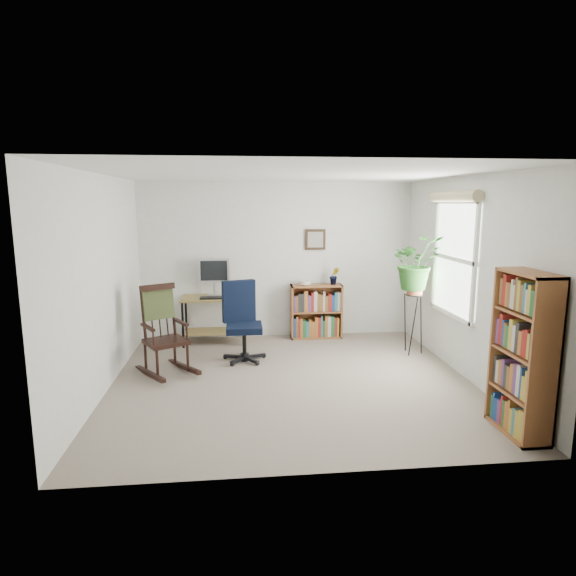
{
  "coord_description": "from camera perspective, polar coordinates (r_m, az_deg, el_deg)",
  "views": [
    {
      "loc": [
        -0.6,
        -5.4,
        2.09
      ],
      "look_at": [
        0.0,
        0.4,
        1.05
      ],
      "focal_mm": 30.0,
      "sensor_mm": 36.0,
      "label": 1
    }
  ],
  "objects": [
    {
      "name": "tall_bookshelf",
      "position": [
        4.83,
        26.08,
        -7.07
      ],
      "size": [
        0.28,
        0.66,
        1.5
      ],
      "primitive_type": null,
      "color": "brown",
      "rests_on": "floor"
    },
    {
      "name": "monitor",
      "position": [
        7.33,
        -8.75,
        1.3
      ],
      "size": [
        0.46,
        0.16,
        0.56
      ],
      "primitive_type": null,
      "color": "#ADACB1",
      "rests_on": "desk"
    },
    {
      "name": "framed_picture",
      "position": [
        7.49,
        3.26,
        5.75
      ],
      "size": [
        0.32,
        0.04,
        0.32
      ],
      "primitive_type": null,
      "color": "black",
      "rests_on": "wall_back"
    },
    {
      "name": "wall_back",
      "position": [
        7.48,
        -1.27,
        3.27
      ],
      "size": [
        4.2,
        0.0,
        2.4
      ],
      "primitive_type": "cube",
      "color": "silver",
      "rests_on": "ground"
    },
    {
      "name": "keyboard",
      "position": [
        7.12,
        -8.79,
        -1.15
      ],
      "size": [
        0.4,
        0.15,
        0.02
      ],
      "primitive_type": "cube",
      "color": "black",
      "rests_on": "desk"
    },
    {
      "name": "floor",
      "position": [
        5.82,
        0.41,
        -10.93
      ],
      "size": [
        4.2,
        4.0,
        0.0
      ],
      "primitive_type": "cube",
      "color": "gray",
      "rests_on": "ground"
    },
    {
      "name": "plant_stand",
      "position": [
        6.91,
        14.63,
        -3.6
      ],
      "size": [
        0.35,
        0.35,
        0.98
      ],
      "primitive_type": null,
      "rotation": [
        0.0,
        0.0,
        -0.34
      ],
      "color": "black",
      "rests_on": "floor"
    },
    {
      "name": "office_chair",
      "position": [
        6.4,
        -5.23,
        -3.97
      ],
      "size": [
        0.73,
        0.73,
        1.08
      ],
      "primitive_type": null,
      "rotation": [
        0.0,
        0.0,
        0.3
      ],
      "color": "black",
      "rests_on": "floor"
    },
    {
      "name": "potted_plant_small",
      "position": [
        7.47,
        5.5,
        0.84
      ],
      "size": [
        0.13,
        0.24,
        0.11
      ],
      "primitive_type": "imported",
      "color": "#265D20",
      "rests_on": "low_bookshelf"
    },
    {
      "name": "low_bookshelf",
      "position": [
        7.5,
        3.36,
        -2.77
      ],
      "size": [
        0.79,
        0.26,
        0.84
      ],
      "primitive_type": null,
      "color": "brown",
      "rests_on": "floor"
    },
    {
      "name": "desk",
      "position": [
        7.32,
        -8.67,
        -3.76
      ],
      "size": [
        0.97,
        0.54,
        0.7
      ],
      "primitive_type": null,
      "color": "olive",
      "rests_on": "floor"
    },
    {
      "name": "ceiling",
      "position": [
        5.44,
        0.45,
        13.38
      ],
      "size": [
        4.2,
        4.0,
        0.0
      ],
      "primitive_type": "cube",
      "color": "white",
      "rests_on": "ground"
    },
    {
      "name": "spider_plant",
      "position": [
        6.74,
        15.06,
        5.96
      ],
      "size": [
        1.69,
        1.88,
        1.46
      ],
      "primitive_type": "imported",
      "color": "#265D20",
      "rests_on": "plant_stand"
    },
    {
      "name": "rocking_chair",
      "position": [
        6.08,
        -14.32,
        -4.79
      ],
      "size": [
        0.98,
        1.12,
        1.12
      ],
      "primitive_type": null,
      "rotation": [
        0.0,
        0.0,
        0.52
      ],
      "color": "black",
      "rests_on": "floor"
    },
    {
      "name": "window",
      "position": [
        6.33,
        19.03,
        3.3
      ],
      "size": [
        0.12,
        1.2,
        1.5
      ],
      "primitive_type": null,
      "color": "white",
      "rests_on": "wall_right"
    },
    {
      "name": "wall_right",
      "position": [
        6.1,
        20.44,
        1.09
      ],
      "size": [
        0.0,
        4.0,
        2.4
      ],
      "primitive_type": "cube",
      "color": "silver",
      "rests_on": "ground"
    },
    {
      "name": "wall_front",
      "position": [
        3.56,
        4.0,
        -4.36
      ],
      "size": [
        4.2,
        0.0,
        2.4
      ],
      "primitive_type": "cube",
      "color": "silver",
      "rests_on": "ground"
    },
    {
      "name": "wall_left",
      "position": [
        5.67,
        -21.16,
        0.4
      ],
      "size": [
        0.0,
        4.0,
        2.4
      ],
      "primitive_type": "cube",
      "color": "silver",
      "rests_on": "ground"
    }
  ]
}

